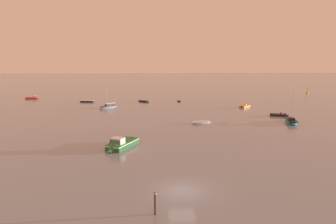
{
  "coord_description": "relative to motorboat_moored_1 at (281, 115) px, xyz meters",
  "views": [
    {
      "loc": [
        -2.32,
        -25.04,
        11.43
      ],
      "look_at": [
        0.4,
        41.72,
        0.59
      ],
      "focal_mm": 30.9,
      "sensor_mm": 36.0,
      "label": 1
    }
  ],
  "objects": [
    {
      "name": "rowboat_moored_4",
      "position": [
        -21.05,
        27.77,
        -0.06
      ],
      "size": [
        1.12,
        3.01,
        0.47
      ],
      "rotation": [
        0.0,
        0.0,
        1.6
      ],
      "color": "black",
      "rests_on": "ground"
    },
    {
      "name": "motorboat_moored_2",
      "position": [
        -33.52,
        -24.52,
        0.18
      ],
      "size": [
        4.73,
        6.75,
        2.44
      ],
      "rotation": [
        0.0,
        0.0,
        4.27
      ],
      "color": "#23602D",
      "rests_on": "ground"
    },
    {
      "name": "sailboat_moored_1",
      "position": [
        -41.16,
        14.21,
        0.08
      ],
      "size": [
        5.13,
        5.4,
        6.37
      ],
      "rotation": [
        0.0,
        0.0,
        3.98
      ],
      "color": "gray",
      "rests_on": "ground"
    },
    {
      "name": "rowboat_moored_2",
      "position": [
        -32.28,
        27.09,
        -0.02
      ],
      "size": [
        4.08,
        3.56,
        0.64
      ],
      "rotation": [
        0.0,
        0.0,
        5.64
      ],
      "color": "black",
      "rests_on": "ground"
    },
    {
      "name": "rowboat_moored_0",
      "position": [
        -50.07,
        27.44,
        0.0
      ],
      "size": [
        4.73,
        2.17,
        0.72
      ],
      "rotation": [
        0.0,
        0.0,
        3.0
      ],
      "color": "black",
      "rests_on": "ground"
    },
    {
      "name": "sailboat_moored_0",
      "position": [
        -1.33,
        -7.76,
        0.11
      ],
      "size": [
        3.52,
        6.43,
        6.88
      ],
      "rotation": [
        0.0,
        0.0,
        4.43
      ],
      "color": "#197084",
      "rests_on": "ground"
    },
    {
      "name": "motorboat_moored_6",
      "position": [
        -70.41,
        37.03,
        0.06
      ],
      "size": [
        4.56,
        1.89,
        1.69
      ],
      "rotation": [
        0.0,
        0.0,
        0.08
      ],
      "color": "red",
      "rests_on": "ground"
    },
    {
      "name": "motorboat_moored_4",
      "position": [
        -3.57,
        14.65,
        0.02
      ],
      "size": [
        4.11,
        4.23,
        1.5
      ],
      "rotation": [
        0.0,
        0.0,
        0.82
      ],
      "color": "orange",
      "rests_on": "ground"
    },
    {
      "name": "rowboat_moored_5",
      "position": [
        -19.42,
        -7.53,
        -0.02
      ],
      "size": [
        4.2,
        2.24,
        0.63
      ],
      "rotation": [
        0.0,
        0.0,
        0.23
      ],
      "color": "white",
      "rests_on": "ground"
    },
    {
      "name": "channel_buoy",
      "position": [
        33.55,
        52.17,
        0.27
      ],
      "size": [
        0.9,
        0.9,
        2.3
      ],
      "color": "gold",
      "rests_on": "ground"
    },
    {
      "name": "motorboat_moored_1",
      "position": [
        0.0,
        0.0,
        0.0
      ],
      "size": [
        4.29,
        2.68,
        1.39
      ],
      "rotation": [
        0.0,
        0.0,
        5.94
      ],
      "color": "black",
      "rests_on": "ground"
    },
    {
      "name": "mooring_post_near",
      "position": [
        -28.44,
        -42.58,
        0.65
      ],
      "size": [
        0.22,
        0.22,
        1.98
      ],
      "color": "#483323",
      "rests_on": "ground"
    },
    {
      "name": "ground_plane",
      "position": [
        -25.98,
        -38.4,
        -0.19
      ],
      "size": [
        800.0,
        800.0,
        0.0
      ],
      "primitive_type": "plane",
      "color": "gray"
    }
  ]
}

